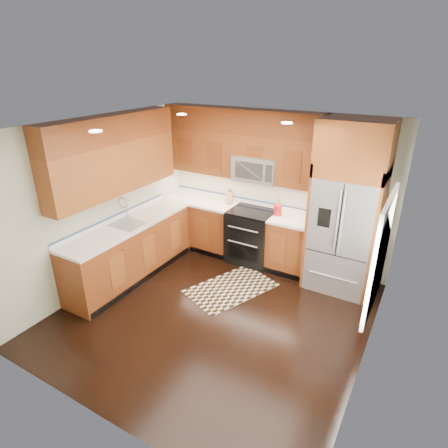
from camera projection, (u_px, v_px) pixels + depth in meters
The scene contains 16 objects.
ground at pixel (214, 314), 5.31m from camera, with size 4.00×4.00×0.00m, color black.
wall_back at pixel (274, 188), 6.37m from camera, with size 4.00×0.02×2.60m, color silver.
wall_left at pixel (101, 203), 5.70m from camera, with size 0.02×4.00×2.60m, color silver.
wall_right at pixel (378, 271), 3.87m from camera, with size 0.02×4.00×2.60m, color silver.
window at pixel (380, 254), 4.00m from camera, with size 0.04×1.10×1.30m.
base_cabinets at pixel (180, 242), 6.40m from camera, with size 2.85×3.00×0.90m.
countertop at pixel (190, 216), 6.24m from camera, with size 2.86×3.01×0.04m.
upper_cabinets at pixel (186, 149), 5.88m from camera, with size 2.85×3.00×1.15m.
range at pixel (251, 236), 6.56m from camera, with size 0.76×0.67×0.95m.
microwave at pixel (257, 168), 6.18m from camera, with size 0.76×0.40×0.42m.
refrigerator at pixel (347, 209), 5.48m from camera, with size 0.98×0.75×2.60m.
sink_faucet at pixel (127, 220), 5.88m from camera, with size 0.54×0.44×0.37m.
rug at pixel (231, 288), 5.90m from camera, with size 0.81×1.35×0.01m, color black.
knife_block at pixel (230, 197), 6.68m from camera, with size 0.13×0.16×0.27m.
utensil_crock at pixel (278, 208), 6.17m from camera, with size 0.15×0.15×0.37m.
cutting_board at pixel (313, 218), 6.08m from camera, with size 0.26×0.26×0.02m, color brown.
Camera 1 is at (2.29, -3.70, 3.30)m, focal length 30.00 mm.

